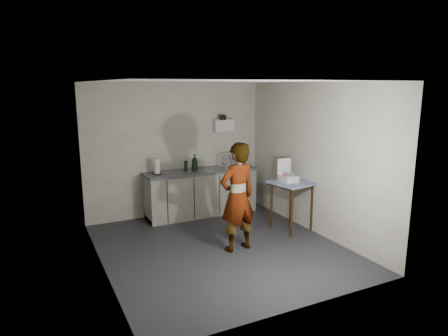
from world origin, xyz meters
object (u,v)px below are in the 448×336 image
kitchen_counter (201,194)px  soap_bottle (195,163)px  bakery_box (288,177)px  dish_rack (231,164)px  paper_towel (157,167)px  standing_man (237,197)px  side_table (292,188)px  soda_can (195,168)px  dark_bottle (186,166)px

kitchen_counter → soap_bottle: 0.66m
kitchen_counter → bakery_box: size_ratio=5.71×
soap_bottle → dish_rack: bearing=1.0°
kitchen_counter → paper_towel: paper_towel is taller
dish_rack → soap_bottle: bearing=-179.0°
paper_towel → standing_man: bearing=-69.5°
side_table → bakery_box: bearing=129.7°
soda_can → dish_rack: dish_rack is taller
standing_man → bakery_box: standing_man is taller
paper_towel → bakery_box: bakery_box is taller
side_table → standing_man: standing_man is taller
paper_towel → dark_bottle: bearing=-0.5°
dark_bottle → dish_rack: size_ratio=0.49×
side_table → standing_man: bearing=-174.3°
dark_bottle → paper_towel: (-0.57, 0.01, 0.04)m
side_table → dish_rack: 1.58m
soap_bottle → dish_rack: (0.80, 0.01, -0.10)m
side_table → paper_towel: paper_towel is taller
standing_man → soda_can: standing_man is taller
kitchen_counter → side_table: bearing=-53.9°
paper_towel → kitchen_counter: bearing=-0.6°
standing_man → side_table: bearing=-172.7°
soda_can → dish_rack: size_ratio=0.30×
standing_man → dish_rack: size_ratio=3.96×
kitchen_counter → dish_rack: (0.66, -0.01, 0.55)m
soap_bottle → soda_can: bearing=-37.8°
dark_bottle → bakery_box: bakery_box is taller
side_table → paper_towel: (-1.99, 1.52, 0.28)m
soda_can → bakery_box: (1.17, -1.43, -0.00)m
standing_man → dish_rack: standing_man is taller
side_table → dark_bottle: 2.09m
standing_man → paper_towel: 2.01m
kitchen_counter → paper_towel: size_ratio=7.55×
paper_towel → dish_rack: (1.55, -0.02, -0.07)m
soap_bottle → bakery_box: bakery_box is taller
standing_man → dark_bottle: size_ratio=8.12×
soap_bottle → dish_rack: 0.81m
kitchen_counter → standing_man: standing_man is taller
kitchen_counter → dark_bottle: size_ratio=10.62×
soda_can → dish_rack: 0.79m
kitchen_counter → soda_can: (-0.13, -0.03, 0.55)m
standing_man → soap_bottle: (0.05, 1.85, 0.22)m
side_table → soda_can: 1.94m
soap_bottle → soda_can: 0.10m
soda_can → dish_rack: (0.79, 0.02, 0.00)m
standing_man → dish_rack: bearing=-122.7°
kitchen_counter → bakery_box: 1.87m
kitchen_counter → standing_man: (-0.19, -1.87, 0.43)m
dish_rack → kitchen_counter: bearing=179.5°
soda_can → paper_towel: size_ratio=0.43×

